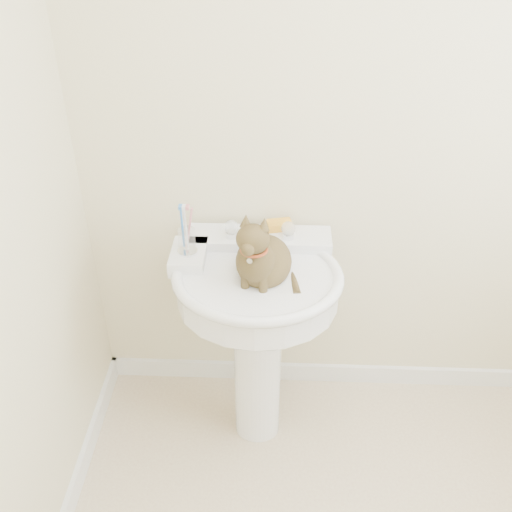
# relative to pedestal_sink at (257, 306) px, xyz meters

# --- Properties ---
(wall_back) EXTENTS (2.20, 0.00, 2.50)m
(wall_back) POSITION_rel_pedestal_sink_xyz_m (0.43, 0.29, 0.59)
(wall_back) COLOR beige
(wall_back) RESTS_ON ground
(baseboard_back) EXTENTS (2.20, 0.02, 0.09)m
(baseboard_back) POSITION_rel_pedestal_sink_xyz_m (0.43, 0.28, -0.61)
(baseboard_back) COLOR white
(baseboard_back) RESTS_ON floor
(pedestal_sink) EXTENTS (0.61, 0.60, 0.84)m
(pedestal_sink) POSITION_rel_pedestal_sink_xyz_m (0.00, 0.00, 0.00)
(pedestal_sink) COLOR white
(pedestal_sink) RESTS_ON floor
(faucet) EXTENTS (0.28, 0.12, 0.14)m
(faucet) POSITION_rel_pedestal_sink_xyz_m (0.00, 0.15, 0.22)
(faucet) COLOR silver
(faucet) RESTS_ON pedestal_sink
(soap_bar) EXTENTS (0.10, 0.07, 0.03)m
(soap_bar) POSITION_rel_pedestal_sink_xyz_m (0.07, 0.24, 0.19)
(soap_bar) COLOR gold
(soap_bar) RESTS_ON pedestal_sink
(toothbrush_cup) EXTENTS (0.07, 0.07, 0.19)m
(toothbrush_cup) POSITION_rel_pedestal_sink_xyz_m (-0.25, 0.07, 0.23)
(toothbrush_cup) COLOR silver
(toothbrush_cup) RESTS_ON pedestal_sink
(cat) EXTENTS (0.21, 0.26, 0.39)m
(cat) POSITION_rel_pedestal_sink_xyz_m (0.02, -0.02, 0.22)
(cat) COLOR brown
(cat) RESTS_ON pedestal_sink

